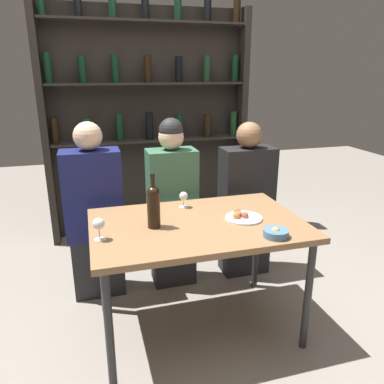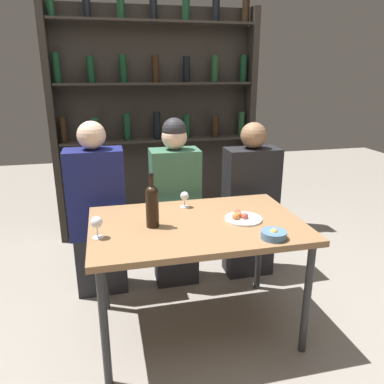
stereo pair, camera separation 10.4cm
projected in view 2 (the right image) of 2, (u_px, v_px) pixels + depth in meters
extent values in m
plane|color=gray|center=(196.00, 327.00, 2.43)|extent=(10.00, 10.00, 0.00)
cube|color=olive|center=(197.00, 225.00, 2.21)|extent=(1.24, 0.81, 0.04)
cylinder|color=#2D2D30|center=(104.00, 329.00, 1.88)|extent=(0.04, 0.04, 0.70)
cylinder|color=#2D2D30|center=(307.00, 299.00, 2.12)|extent=(0.04, 0.04, 0.70)
cylinder|color=#2D2D30|center=(103.00, 263.00, 2.52)|extent=(0.04, 0.04, 0.70)
cylinder|color=#2D2D30|center=(259.00, 246.00, 2.77)|extent=(0.04, 0.04, 0.70)
cube|color=#28231E|center=(155.00, 125.00, 3.68)|extent=(1.88, 0.02, 2.15)
cube|color=#28231E|center=(54.00, 130.00, 3.38)|extent=(0.06, 0.18, 2.15)
cube|color=#28231E|center=(249.00, 124.00, 3.79)|extent=(0.06, 0.18, 2.15)
cube|color=#28231E|center=(157.00, 140.00, 3.63)|extent=(1.80, 0.18, 0.02)
cylinder|color=black|center=(63.00, 130.00, 3.40)|extent=(0.07, 0.07, 0.23)
cylinder|color=#19381E|center=(96.00, 130.00, 3.46)|extent=(0.07, 0.07, 0.22)
cylinder|color=black|center=(127.00, 127.00, 3.52)|extent=(0.07, 0.07, 0.25)
cylinder|color=black|center=(157.00, 126.00, 3.58)|extent=(0.07, 0.07, 0.26)
cylinder|color=black|center=(186.00, 126.00, 3.65)|extent=(0.07, 0.07, 0.23)
cylinder|color=black|center=(215.00, 126.00, 3.71)|extent=(0.07, 0.07, 0.22)
cylinder|color=#19381E|center=(241.00, 124.00, 3.77)|extent=(0.07, 0.07, 0.24)
cube|color=#28231E|center=(156.00, 83.00, 3.46)|extent=(1.80, 0.18, 0.02)
cylinder|color=black|center=(57.00, 68.00, 3.23)|extent=(0.07, 0.07, 0.25)
cylinder|color=black|center=(91.00, 69.00, 3.30)|extent=(0.07, 0.07, 0.23)
cylinder|color=black|center=(123.00, 69.00, 3.37)|extent=(0.07, 0.07, 0.24)
cylinder|color=black|center=(155.00, 69.00, 3.41)|extent=(0.07, 0.07, 0.24)
cylinder|color=black|center=(187.00, 69.00, 3.48)|extent=(0.07, 0.07, 0.23)
cylinder|color=#19381E|center=(215.00, 69.00, 3.55)|extent=(0.07, 0.07, 0.24)
cylinder|color=black|center=(243.00, 69.00, 3.61)|extent=(0.07, 0.07, 0.25)
cube|color=#28231E|center=(154.00, 21.00, 3.30)|extent=(1.80, 0.18, 0.02)
cylinder|color=black|center=(50.00, 2.00, 3.08)|extent=(0.07, 0.07, 0.22)
cylinder|color=black|center=(86.00, 2.00, 3.13)|extent=(0.07, 0.07, 0.25)
cylinder|color=black|center=(121.00, 4.00, 3.19)|extent=(0.07, 0.07, 0.23)
cylinder|color=black|center=(153.00, 5.00, 3.27)|extent=(0.07, 0.07, 0.25)
cylinder|color=black|center=(186.00, 7.00, 3.32)|extent=(0.07, 0.07, 0.23)
cylinder|color=black|center=(216.00, 8.00, 3.38)|extent=(0.07, 0.07, 0.23)
cylinder|color=black|center=(246.00, 8.00, 3.45)|extent=(0.07, 0.07, 0.25)
cylinder|color=black|center=(152.00, 209.00, 2.12)|extent=(0.07, 0.07, 0.21)
sphere|color=black|center=(152.00, 192.00, 2.08)|extent=(0.07, 0.07, 0.07)
cylinder|color=black|center=(151.00, 184.00, 2.07)|extent=(0.03, 0.03, 0.10)
cylinder|color=black|center=(151.00, 174.00, 2.05)|extent=(0.03, 0.03, 0.01)
cylinder|color=silver|center=(98.00, 237.00, 2.00)|extent=(0.06, 0.06, 0.00)
cylinder|color=silver|center=(97.00, 231.00, 1.99)|extent=(0.01, 0.01, 0.07)
sphere|color=silver|center=(97.00, 222.00, 1.97)|extent=(0.06, 0.06, 0.06)
cylinder|color=silver|center=(185.00, 207.00, 2.45)|extent=(0.06, 0.06, 0.00)
cylinder|color=silver|center=(185.00, 202.00, 2.44)|extent=(0.01, 0.01, 0.06)
sphere|color=silver|center=(185.00, 196.00, 2.43)|extent=(0.06, 0.06, 0.06)
cylinder|color=white|center=(243.00, 219.00, 2.24)|extent=(0.22, 0.22, 0.01)
sphere|color=#C67038|center=(236.00, 216.00, 2.22)|extent=(0.05, 0.05, 0.05)
sphere|color=#B74C3D|center=(237.00, 213.00, 2.28)|extent=(0.04, 0.04, 0.04)
sphere|color=#99B256|center=(240.00, 215.00, 2.26)|extent=(0.03, 0.03, 0.03)
sphere|color=#C67038|center=(239.00, 215.00, 2.25)|extent=(0.04, 0.04, 0.04)
sphere|color=#B74C3D|center=(245.00, 216.00, 2.23)|extent=(0.04, 0.04, 0.04)
cylinder|color=#4C7299|center=(274.00, 235.00, 1.99)|extent=(0.14, 0.14, 0.04)
sphere|color=gold|center=(274.00, 232.00, 1.98)|extent=(0.04, 0.04, 0.04)
cube|color=#26262B|center=(102.00, 262.00, 2.80)|extent=(0.36, 0.22, 0.45)
cube|color=navy|center=(96.00, 193.00, 2.63)|extent=(0.40, 0.22, 0.63)
sphere|color=beige|center=(91.00, 135.00, 2.51)|extent=(0.19, 0.19, 0.19)
cube|color=#26262B|center=(176.00, 254.00, 2.92)|extent=(0.32, 0.22, 0.45)
cube|color=#38664C|center=(175.00, 190.00, 2.76)|extent=(0.35, 0.22, 0.60)
sphere|color=beige|center=(174.00, 137.00, 2.64)|extent=(0.18, 0.18, 0.18)
sphere|color=#262628|center=(174.00, 130.00, 2.62)|extent=(0.17, 0.17, 0.17)
cube|color=#26262B|center=(248.00, 246.00, 3.05)|extent=(0.37, 0.22, 0.45)
cube|color=black|center=(251.00, 186.00, 2.89)|extent=(0.41, 0.22, 0.58)
sphere|color=#8C6647|center=(254.00, 135.00, 2.77)|extent=(0.20, 0.20, 0.20)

